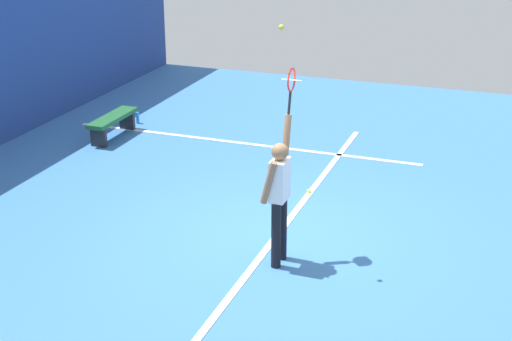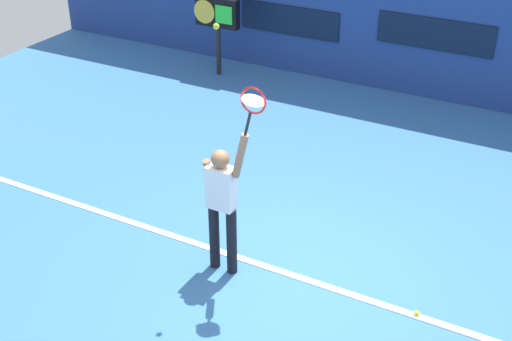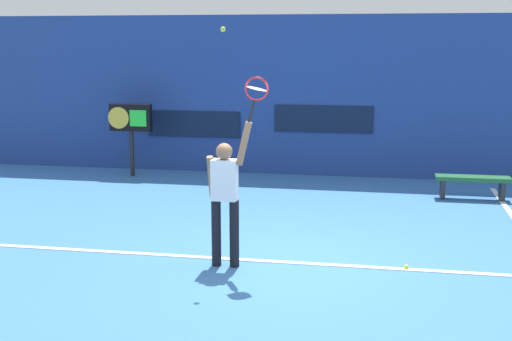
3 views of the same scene
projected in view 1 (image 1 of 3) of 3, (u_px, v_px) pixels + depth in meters
The scene contains 9 objects.
ground_plane at pixel (280, 236), 10.99m from camera, with size 18.00×18.00×0.00m, color #3870B2.
court_baseline at pixel (277, 235), 11.00m from camera, with size 10.00×0.10×0.01m, color white.
court_sideline at pixel (240, 143), 14.76m from camera, with size 0.10×7.00×0.01m, color white.
tennis_player at pixel (279, 193), 9.89m from camera, with size 0.62×0.31×1.98m.
tennis_racket at pixel (291, 83), 9.77m from camera, with size 0.38×0.27×0.63m.
tennis_ball at pixel (281, 27), 9.11m from camera, with size 0.07×0.07×0.07m, color #CCE033.
court_bench at pixel (113, 121), 14.96m from camera, with size 1.40×0.36×0.45m.
water_bottle at pixel (138, 118), 15.90m from camera, with size 0.07×0.07×0.24m, color #338CD8.
spare_ball at pixel (309, 191), 12.46m from camera, with size 0.07×0.07×0.07m, color #CCE033.
Camera 1 is at (-9.41, -3.09, 4.88)m, focal length 53.73 mm.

